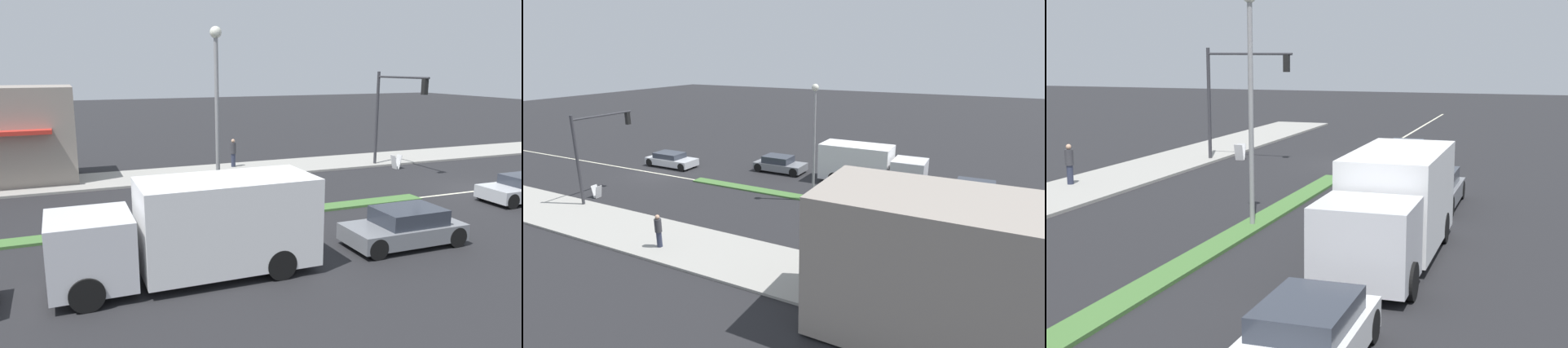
% 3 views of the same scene
% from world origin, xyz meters
% --- Properties ---
extents(ground_plane, '(160.00, 160.00, 0.00)m').
position_xyz_m(ground_plane, '(0.00, 18.00, 0.00)').
color(ground_plane, '#232326').
extents(sidewalk_right, '(4.00, 73.00, 0.12)m').
position_xyz_m(sidewalk_right, '(9.00, 18.50, 0.06)').
color(sidewalk_right, '#9E9B93').
rests_on(sidewalk_right, ground).
extents(lane_marking_center, '(0.16, 60.00, 0.01)m').
position_xyz_m(lane_marking_center, '(0.00, 0.00, 0.00)').
color(lane_marking_center, beige).
rests_on(lane_marking_center, ground).
extents(building_corner_store, '(4.87, 10.96, 4.90)m').
position_xyz_m(building_corner_store, '(10.45, 23.92, 2.57)').
color(building_corner_store, gray).
rests_on(building_corner_store, sidewalk_right).
extents(traffic_signal_main, '(4.59, 0.34, 5.60)m').
position_xyz_m(traffic_signal_main, '(6.12, 1.12, 3.90)').
color(traffic_signal_main, '#333338').
rests_on(traffic_signal_main, sidewalk_right).
extents(street_lamp, '(0.44, 0.44, 7.37)m').
position_xyz_m(street_lamp, '(0.00, 13.58, 4.78)').
color(street_lamp, gray).
rests_on(street_lamp, median_strip).
extents(pedestrian, '(0.34, 0.34, 1.67)m').
position_xyz_m(pedestrian, '(9.81, 9.63, 1.00)').
color(pedestrian, '#282D42').
rests_on(pedestrian, sidewalk_right).
extents(warning_aframe_sign, '(0.45, 0.53, 0.84)m').
position_xyz_m(warning_aframe_sign, '(6.11, 0.61, 0.43)').
color(warning_aframe_sign, silver).
rests_on(warning_aframe_sign, ground).
extents(delivery_truck, '(2.44, 7.50, 2.87)m').
position_xyz_m(delivery_truck, '(-5.00, 15.74, 1.47)').
color(delivery_truck, silver).
rests_on(delivery_truck, ground).
extents(sedan_maroon, '(1.90, 4.38, 1.27)m').
position_xyz_m(sedan_maroon, '(2.20, 25.55, 0.62)').
color(sedan_maroon, maroon).
rests_on(sedan_maroon, ground).
extents(suv_grey, '(1.92, 4.08, 1.29)m').
position_xyz_m(suv_grey, '(-5.00, 8.49, 0.63)').
color(suv_grey, slate).
rests_on(suv_grey, ground).
extents(van_white, '(1.84, 4.18, 1.25)m').
position_xyz_m(van_white, '(-5.00, 23.12, 0.61)').
color(van_white, silver).
rests_on(van_white, ground).
extents(sedan_silver, '(1.86, 4.34, 1.19)m').
position_xyz_m(sedan_silver, '(-2.20, -0.44, 0.58)').
color(sedan_silver, '#B7BABF').
rests_on(sedan_silver, ground).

